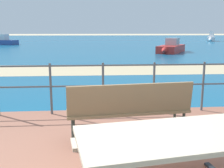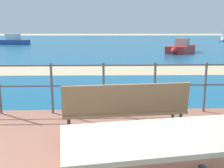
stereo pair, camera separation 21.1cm
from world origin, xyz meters
name	(u,v)px [view 2 (the right image)]	position (x,y,z in m)	size (l,w,h in m)	color
sea_water	(103,41)	(0.00, 40.00, 0.01)	(90.00, 90.00, 0.01)	#145B84
beach_strip	(103,69)	(0.00, 8.57, 0.01)	(54.00, 3.12, 0.01)	tan
picnic_table	(167,153)	(0.51, -0.55, 0.65)	(1.91, 1.67, 0.75)	#BCAD93
park_bench	(126,107)	(0.29, 0.90, 0.61)	(1.73, 0.60, 0.89)	#8C704C
railing_fence	(104,82)	(0.00, 2.40, 0.66)	(5.94, 0.04, 0.97)	#4C5156
boat_near	(11,41)	(-10.67, 29.04, 0.41)	(4.75, 2.54, 1.20)	#2D478C
boat_mid	(224,38)	(18.02, 36.84, 0.48)	(2.91, 4.67, 1.51)	silver
boat_far	(181,48)	(5.78, 16.98, 0.35)	(3.03, 4.09, 1.05)	red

